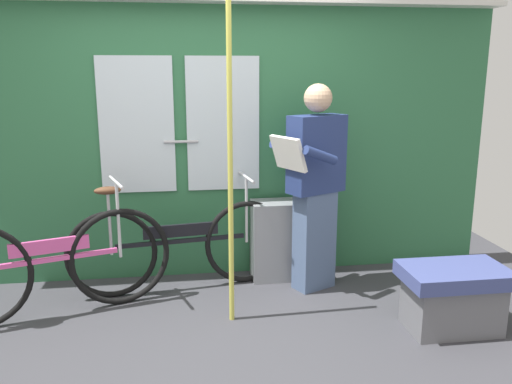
# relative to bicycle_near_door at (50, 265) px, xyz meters

# --- Properties ---
(ground_plane) EXTENTS (5.92, 4.36, 0.04)m
(ground_plane) POSITION_rel_bicycle_near_door_xyz_m (1.15, -0.67, -0.42)
(ground_plane) COLOR #38383D
(train_door_wall) EXTENTS (4.92, 0.28, 2.29)m
(train_door_wall) POSITION_rel_bicycle_near_door_xyz_m (1.14, 0.71, 0.80)
(train_door_wall) COLOR #2D6B42
(train_door_wall) RESTS_ON ground_plane
(bicycle_near_door) EXTENTS (1.66, 0.65, 0.96)m
(bicycle_near_door) POSITION_rel_bicycle_near_door_xyz_m (0.00, 0.00, 0.00)
(bicycle_near_door) COLOR black
(bicycle_near_door) RESTS_ON ground_plane
(bicycle_leaning_behind) EXTENTS (1.77, 0.45, 0.91)m
(bicycle_leaning_behind) POSITION_rel_bicycle_near_door_xyz_m (0.92, 0.36, -0.02)
(bicycle_leaning_behind) COLOR black
(bicycle_leaning_behind) RESTS_ON ground_plane
(passenger_reading_newspaper) EXTENTS (0.62, 0.56, 1.65)m
(passenger_reading_newspaper) POSITION_rel_bicycle_near_door_xyz_m (1.98, 0.25, 0.47)
(passenger_reading_newspaper) COLOR slate
(passenger_reading_newspaper) RESTS_ON ground_plane
(trash_bin_by_wall) EXTENTS (0.40, 0.28, 0.67)m
(trash_bin_by_wall) POSITION_rel_bicycle_near_door_xyz_m (1.71, 0.49, -0.06)
(trash_bin_by_wall) COLOR gray
(trash_bin_by_wall) RESTS_ON ground_plane
(handrail_pole) EXTENTS (0.04, 0.04, 2.25)m
(handrail_pole) POSITION_rel_bicycle_near_door_xyz_m (1.27, -0.23, 0.73)
(handrail_pole) COLOR #C6C14C
(handrail_pole) RESTS_ON ground_plane
(bench_seat_corner) EXTENTS (0.70, 0.44, 0.45)m
(bench_seat_corner) POSITION_rel_bicycle_near_door_xyz_m (2.75, -0.59, -0.16)
(bench_seat_corner) COLOR #3D477F
(bench_seat_corner) RESTS_ON ground_plane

